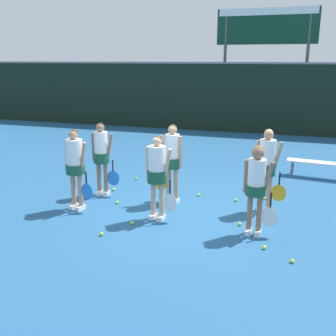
{
  "coord_description": "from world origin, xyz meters",
  "views": [
    {
      "loc": [
        2.42,
        -7.59,
        3.19
      ],
      "look_at": [
        -0.02,
        0.02,
        0.96
      ],
      "focal_mm": 42.0,
      "sensor_mm": 36.0,
      "label": 1
    }
  ],
  "objects_px": {
    "player_3": "(102,153)",
    "tennis_ball_0": "(264,247)",
    "player_4": "(172,157)",
    "tennis_ball_5": "(240,224)",
    "tennis_ball_10": "(102,234)",
    "player_0": "(75,162)",
    "tennis_ball_11": "(199,195)",
    "tennis_ball_1": "(272,194)",
    "player_2": "(257,182)",
    "tennis_ball_4": "(114,190)",
    "scoreboard": "(266,35)",
    "player_5": "(267,164)",
    "tennis_ball_8": "(136,178)",
    "tennis_ball_9": "(132,223)",
    "tennis_ball_3": "(265,198)",
    "tennis_ball_6": "(236,200)",
    "tennis_ball_7": "(292,261)",
    "player_1": "(157,171)",
    "tennis_ball_2": "(117,202)",
    "bench_courtside": "(320,164)"
  },
  "relations": [
    {
      "from": "player_4",
      "to": "tennis_ball_11",
      "type": "distance_m",
      "value": 1.27
    },
    {
      "from": "player_0",
      "to": "player_4",
      "type": "height_order",
      "value": "player_4"
    },
    {
      "from": "player_3",
      "to": "tennis_ball_0",
      "type": "distance_m",
      "value": 4.43
    },
    {
      "from": "tennis_ball_0",
      "to": "tennis_ball_8",
      "type": "relative_size",
      "value": 1.08
    },
    {
      "from": "player_2",
      "to": "tennis_ball_9",
      "type": "relative_size",
      "value": 24.98
    },
    {
      "from": "tennis_ball_5",
      "to": "tennis_ball_3",
      "type": "bearing_deg",
      "value": 78.07
    },
    {
      "from": "player_0",
      "to": "player_3",
      "type": "distance_m",
      "value": 1.02
    },
    {
      "from": "player_0",
      "to": "tennis_ball_0",
      "type": "relative_size",
      "value": 25.4
    },
    {
      "from": "scoreboard",
      "to": "bench_courtside",
      "type": "bearing_deg",
      "value": -73.49
    },
    {
      "from": "tennis_ball_5",
      "to": "tennis_ball_1",
      "type": "bearing_deg",
      "value": 76.13
    },
    {
      "from": "player_4",
      "to": "tennis_ball_6",
      "type": "distance_m",
      "value": 1.8
    },
    {
      "from": "player_0",
      "to": "tennis_ball_3",
      "type": "xyz_separation_m",
      "value": [
        3.88,
        1.86,
        -1.02
      ]
    },
    {
      "from": "player_1",
      "to": "player_5",
      "type": "height_order",
      "value": "player_5"
    },
    {
      "from": "tennis_ball_10",
      "to": "tennis_ball_11",
      "type": "distance_m",
      "value": 2.94
    },
    {
      "from": "tennis_ball_4",
      "to": "scoreboard",
      "type": "bearing_deg",
      "value": 75.41
    },
    {
      "from": "tennis_ball_1",
      "to": "player_5",
      "type": "bearing_deg",
      "value": -96.12
    },
    {
      "from": "tennis_ball_3",
      "to": "tennis_ball_6",
      "type": "bearing_deg",
      "value": -151.35
    },
    {
      "from": "tennis_ball_2",
      "to": "tennis_ball_11",
      "type": "xyz_separation_m",
      "value": [
        1.66,
        1.05,
        0.0
      ]
    },
    {
      "from": "tennis_ball_11",
      "to": "tennis_ball_10",
      "type": "bearing_deg",
      "value": -114.68
    },
    {
      "from": "player_5",
      "to": "tennis_ball_2",
      "type": "bearing_deg",
      "value": -168.86
    },
    {
      "from": "player_1",
      "to": "tennis_ball_6",
      "type": "bearing_deg",
      "value": 53.0
    },
    {
      "from": "player_2",
      "to": "tennis_ball_5",
      "type": "xyz_separation_m",
      "value": [
        -0.3,
        0.3,
        -0.98
      ]
    },
    {
      "from": "player_2",
      "to": "tennis_ball_7",
      "type": "bearing_deg",
      "value": -51.03
    },
    {
      "from": "player_0",
      "to": "tennis_ball_7",
      "type": "height_order",
      "value": "player_0"
    },
    {
      "from": "player_2",
      "to": "tennis_ball_10",
      "type": "height_order",
      "value": "player_2"
    },
    {
      "from": "tennis_ball_3",
      "to": "tennis_ball_6",
      "type": "relative_size",
      "value": 1.06
    },
    {
      "from": "tennis_ball_1",
      "to": "tennis_ball_11",
      "type": "bearing_deg",
      "value": -159.53
    },
    {
      "from": "tennis_ball_0",
      "to": "player_1",
      "type": "bearing_deg",
      "value": 162.11
    },
    {
      "from": "tennis_ball_4",
      "to": "tennis_ball_6",
      "type": "bearing_deg",
      "value": 3.31
    },
    {
      "from": "player_0",
      "to": "player_3",
      "type": "bearing_deg",
      "value": 94.36
    },
    {
      "from": "player_3",
      "to": "tennis_ball_1",
      "type": "distance_m",
      "value": 4.22
    },
    {
      "from": "player_1",
      "to": "tennis_ball_3",
      "type": "xyz_separation_m",
      "value": [
        2.02,
        1.85,
        -0.99
      ]
    },
    {
      "from": "tennis_ball_3",
      "to": "player_3",
      "type": "bearing_deg",
      "value": -167.37
    },
    {
      "from": "player_5",
      "to": "tennis_ball_4",
      "type": "distance_m",
      "value": 3.82
    },
    {
      "from": "player_3",
      "to": "tennis_ball_10",
      "type": "bearing_deg",
      "value": -70.42
    },
    {
      "from": "tennis_ball_3",
      "to": "tennis_ball_11",
      "type": "bearing_deg",
      "value": -169.98
    },
    {
      "from": "player_4",
      "to": "player_5",
      "type": "xyz_separation_m",
      "value": [
        2.06,
        0.09,
        0.0
      ]
    },
    {
      "from": "tennis_ball_9",
      "to": "tennis_ball_6",
      "type": "bearing_deg",
      "value": 47.56
    },
    {
      "from": "player_2",
      "to": "player_3",
      "type": "distance_m",
      "value": 3.88
    },
    {
      "from": "player_4",
      "to": "tennis_ball_5",
      "type": "bearing_deg",
      "value": -20.35
    },
    {
      "from": "tennis_ball_3",
      "to": "tennis_ball_9",
      "type": "relative_size",
      "value": 1.03
    },
    {
      "from": "tennis_ball_6",
      "to": "tennis_ball_11",
      "type": "relative_size",
      "value": 0.96
    },
    {
      "from": "tennis_ball_0",
      "to": "tennis_ball_9",
      "type": "distance_m",
      "value": 2.61
    },
    {
      "from": "tennis_ball_0",
      "to": "tennis_ball_4",
      "type": "xyz_separation_m",
      "value": [
        -3.83,
        2.05,
        0.0
      ]
    },
    {
      "from": "tennis_ball_8",
      "to": "tennis_ball_11",
      "type": "height_order",
      "value": "tennis_ball_11"
    },
    {
      "from": "scoreboard",
      "to": "tennis_ball_8",
      "type": "bearing_deg",
      "value": -105.22
    },
    {
      "from": "player_5",
      "to": "tennis_ball_6",
      "type": "xyz_separation_m",
      "value": [
        -0.66,
        0.39,
        -1.03
      ]
    },
    {
      "from": "player_2",
      "to": "tennis_ball_0",
      "type": "relative_size",
      "value": 24.48
    },
    {
      "from": "tennis_ball_9",
      "to": "tennis_ball_7",
      "type": "bearing_deg",
      "value": -11.53
    },
    {
      "from": "tennis_ball_8",
      "to": "tennis_ball_2",
      "type": "bearing_deg",
      "value": -81.08
    }
  ]
}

